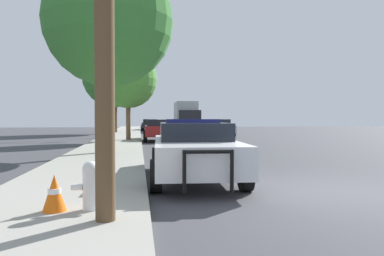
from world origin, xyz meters
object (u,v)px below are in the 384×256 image
at_px(car_background_oncoming, 219,127).
at_px(traffic_light, 126,86).
at_px(police_car, 194,149).
at_px(box_truck, 186,116).
at_px(tree_sidewalk_near, 109,22).
at_px(fire_hydrant, 91,184).
at_px(traffic_cone, 54,193).
at_px(tree_sidewalk_far, 114,76).
at_px(tree_sidewalk_mid, 128,80).
at_px(car_background_distant, 150,124).
at_px(car_background_midblock, 159,129).

bearing_deg(car_background_oncoming, traffic_light, 0.76).
distance_m(police_car, box_truck, 32.41).
xyz_separation_m(police_car, tree_sidewalk_near, (-2.53, 6.44, 4.65)).
height_order(fire_hydrant, box_truck, box_truck).
height_order(car_background_oncoming, traffic_cone, car_background_oncoming).
bearing_deg(tree_sidewalk_far, box_truck, 29.60).
height_order(car_background_oncoming, tree_sidewalk_near, tree_sidewalk_near).
xyz_separation_m(car_background_oncoming, tree_sidewalk_mid, (-7.16, -5.75, 3.22)).
relative_size(fire_hydrant, traffic_light, 0.13).
bearing_deg(tree_sidewalk_far, car_background_distant, 64.73).
bearing_deg(car_background_midblock, tree_sidewalk_near, -104.45).
distance_m(traffic_light, traffic_cone, 23.95).
xyz_separation_m(fire_hydrant, car_background_midblock, (2.03, 18.73, 0.24)).
height_order(car_background_distant, tree_sidewalk_far, tree_sidewalk_far).
height_order(fire_hydrant, traffic_cone, fire_hydrant).
bearing_deg(tree_sidewalk_far, police_car, -82.52).
height_order(police_car, car_background_midblock, police_car).
height_order(car_background_distant, traffic_cone, car_background_distant).
distance_m(police_car, tree_sidewalk_near, 8.34).
distance_m(traffic_light, car_background_oncoming, 8.19).
height_order(tree_sidewalk_far, traffic_cone, tree_sidewalk_far).
bearing_deg(car_background_distant, tree_sidewalk_mid, -91.91).
distance_m(car_background_oncoming, traffic_cone, 25.37).
xyz_separation_m(traffic_light, tree_sidewalk_near, (-0.20, -13.92, 1.40)).
bearing_deg(traffic_cone, police_car, 51.92).
relative_size(police_car, box_truck, 0.71).
bearing_deg(car_background_midblock, car_background_oncoming, 47.29).
height_order(traffic_light, car_background_distant, traffic_light).
bearing_deg(police_car, tree_sidewalk_far, -79.71).
relative_size(police_car, tree_sidewalk_mid, 0.90).
bearing_deg(traffic_light, traffic_cone, -90.63).
bearing_deg(police_car, car_background_distant, -87.20).
relative_size(traffic_light, car_background_midblock, 1.31).
height_order(traffic_light, tree_sidewalk_near, tree_sidewalk_near).
height_order(tree_sidewalk_far, tree_sidewalk_mid, tree_sidewalk_far).
xyz_separation_m(car_background_distant, box_truck, (3.88, -3.48, 1.00)).
distance_m(fire_hydrant, car_background_midblock, 18.84).
bearing_deg(fire_hydrant, traffic_cone, -179.46).
relative_size(traffic_light, car_background_oncoming, 1.28).
bearing_deg(car_background_midblock, traffic_cone, -96.70).
bearing_deg(traffic_cone, tree_sidewalk_far, 91.95).
bearing_deg(car_background_distant, car_background_oncoming, -67.16).
bearing_deg(car_background_distant, tree_sidewalk_far, -111.58).
relative_size(police_car, traffic_light, 0.92).
distance_m(car_background_oncoming, tree_sidewalk_mid, 9.73).
relative_size(fire_hydrant, car_background_distant, 0.16).
height_order(box_truck, tree_sidewalk_near, tree_sidewalk_near).
bearing_deg(traffic_light, fire_hydrant, -89.35).
xyz_separation_m(car_background_oncoming, box_truck, (-1.27, 11.33, 1.01)).
bearing_deg(traffic_cone, car_background_midblock, 82.23).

